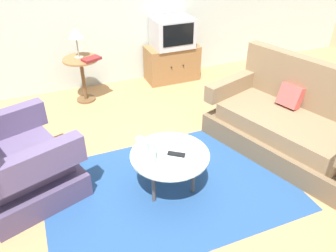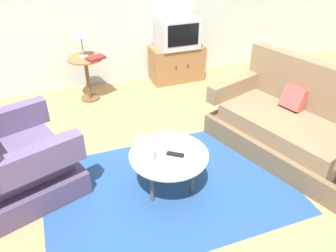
# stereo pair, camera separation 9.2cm
# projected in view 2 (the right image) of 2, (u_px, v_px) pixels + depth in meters

# --- Properties ---
(ground_plane) EXTENTS (16.00, 16.00, 0.00)m
(ground_plane) POSITION_uv_depth(u_px,v_px,m) (170.00, 181.00, 3.38)
(ground_plane) COLOR #AD7F51
(area_rug) EXTENTS (2.35, 1.60, 0.00)m
(area_rug) POSITION_uv_depth(u_px,v_px,m) (169.00, 188.00, 3.29)
(area_rug) COLOR navy
(area_rug) RESTS_ON ground
(armchair) EXTENTS (1.12, 1.18, 0.92)m
(armchair) POSITION_uv_depth(u_px,v_px,m) (17.00, 163.00, 3.12)
(armchair) COLOR #4B3E5C
(armchair) RESTS_ON ground
(couch) EXTENTS (1.35, 1.89, 0.96)m
(couch) POSITION_uv_depth(u_px,v_px,m) (293.00, 126.00, 3.66)
(couch) COLOR brown
(couch) RESTS_ON ground
(coffee_table) EXTENTS (0.73, 0.73, 0.41)m
(coffee_table) POSITION_uv_depth(u_px,v_px,m) (169.00, 157.00, 3.09)
(coffee_table) COLOR #B2C6C1
(coffee_table) RESTS_ON ground
(side_table) EXTENTS (0.48, 0.48, 0.63)m
(side_table) POSITION_uv_depth(u_px,v_px,m) (87.00, 70.00, 4.62)
(side_table) COLOR olive
(side_table) RESTS_ON ground
(tv_stand) EXTENTS (0.81, 0.44, 0.54)m
(tv_stand) POSITION_uv_depth(u_px,v_px,m) (177.00, 63.00, 5.29)
(tv_stand) COLOR olive
(tv_stand) RESTS_ON ground
(television) EXTENTS (0.60, 0.46, 0.43)m
(television) POSITION_uv_depth(u_px,v_px,m) (177.00, 32.00, 5.03)
(television) COLOR #B7B7BC
(television) RESTS_ON tv_stand
(table_lamp) EXTENTS (0.20, 0.20, 0.40)m
(table_lamp) POSITION_uv_depth(u_px,v_px,m) (80.00, 34.00, 4.36)
(table_lamp) COLOR #9E937A
(table_lamp) RESTS_ON side_table
(vase) EXTENTS (0.07, 0.07, 0.29)m
(vase) POSITION_uv_depth(u_px,v_px,m) (150.00, 149.00, 2.91)
(vase) COLOR silver
(vase) RESTS_ON coffee_table
(mug) EXTENTS (0.14, 0.09, 0.10)m
(mug) POSITION_uv_depth(u_px,v_px,m) (140.00, 142.00, 3.15)
(mug) COLOR white
(mug) RESTS_ON coffee_table
(tv_remote_dark) EXTENTS (0.16, 0.13, 0.02)m
(tv_remote_dark) POSITION_uv_depth(u_px,v_px,m) (175.00, 154.00, 3.05)
(tv_remote_dark) COLOR black
(tv_remote_dark) RESTS_ON coffee_table
(book) EXTENTS (0.27, 0.23, 0.04)m
(book) POSITION_uv_depth(u_px,v_px,m) (96.00, 58.00, 4.46)
(book) COLOR maroon
(book) RESTS_ON side_table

